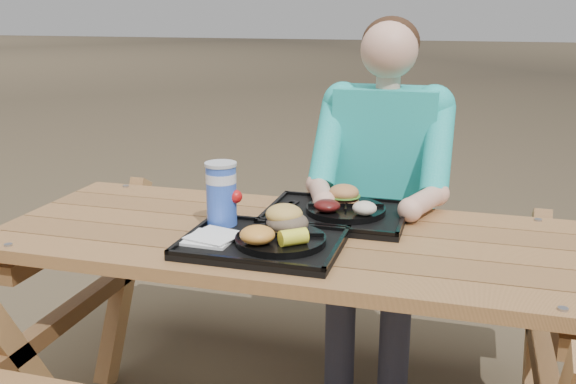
# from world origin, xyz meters

# --- Properties ---
(picnic_table) EXTENTS (1.80, 1.49, 0.75)m
(picnic_table) POSITION_xyz_m (0.00, 0.00, 0.38)
(picnic_table) COLOR #999999
(picnic_table) RESTS_ON ground
(tray_near) EXTENTS (0.45, 0.35, 0.02)m
(tray_near) POSITION_xyz_m (-0.04, -0.14, 0.76)
(tray_near) COLOR black
(tray_near) RESTS_ON picnic_table
(tray_far) EXTENTS (0.45, 0.35, 0.02)m
(tray_far) POSITION_xyz_m (0.11, 0.18, 0.76)
(tray_far) COLOR black
(tray_far) RESTS_ON picnic_table
(plate_near) EXTENTS (0.26, 0.26, 0.02)m
(plate_near) POSITION_xyz_m (0.02, -0.15, 0.78)
(plate_near) COLOR black
(plate_near) RESTS_ON tray_near
(plate_far) EXTENTS (0.26, 0.26, 0.02)m
(plate_far) POSITION_xyz_m (0.14, 0.19, 0.78)
(plate_far) COLOR black
(plate_far) RESTS_ON tray_far
(napkin_stack) EXTENTS (0.14, 0.14, 0.02)m
(napkin_stack) POSITION_xyz_m (-0.18, -0.18, 0.78)
(napkin_stack) COLOR white
(napkin_stack) RESTS_ON tray_near
(soda_cup) EXTENTS (0.09, 0.09, 0.19)m
(soda_cup) POSITION_xyz_m (-0.20, -0.04, 0.86)
(soda_cup) COLOR blue
(soda_cup) RESTS_ON tray_near
(condiment_bbq) EXTENTS (0.06, 0.06, 0.03)m
(condiment_bbq) POSITION_xyz_m (-0.04, -0.02, 0.79)
(condiment_bbq) COLOR black
(condiment_bbq) RESTS_ON tray_near
(condiment_mustard) EXTENTS (0.04, 0.04, 0.03)m
(condiment_mustard) POSITION_xyz_m (0.03, -0.02, 0.78)
(condiment_mustard) COLOR gold
(condiment_mustard) RESTS_ON tray_near
(sandwich) EXTENTS (0.12, 0.12, 0.12)m
(sandwich) POSITION_xyz_m (0.02, -0.09, 0.85)
(sandwich) COLOR gold
(sandwich) RESTS_ON plate_near
(mac_cheese) EXTENTS (0.10, 0.10, 0.05)m
(mac_cheese) POSITION_xyz_m (-0.03, -0.22, 0.81)
(mac_cheese) COLOR gold
(mac_cheese) RESTS_ON plate_near
(corn_cob) EXTENTS (0.11, 0.11, 0.04)m
(corn_cob) POSITION_xyz_m (0.07, -0.20, 0.81)
(corn_cob) COLOR #FFFB35
(corn_cob) RESTS_ON plate_near
(cutlery_far) EXTENTS (0.05, 0.16, 0.01)m
(cutlery_far) POSITION_xyz_m (-0.06, 0.18, 0.77)
(cutlery_far) COLOR black
(cutlery_far) RESTS_ON tray_far
(burger) EXTENTS (0.10, 0.10, 0.09)m
(burger) POSITION_xyz_m (0.13, 0.24, 0.84)
(burger) COLOR #BE7A43
(burger) RESTS_ON plate_far
(baked_beans) EXTENTS (0.09, 0.09, 0.04)m
(baked_beans) POSITION_xyz_m (0.09, 0.12, 0.81)
(baked_beans) COLOR #501110
(baked_beans) RESTS_ON plate_far
(potato_salad) EXTENTS (0.08, 0.08, 0.04)m
(potato_salad) POSITION_xyz_m (0.22, 0.12, 0.81)
(potato_salad) COLOR beige
(potato_salad) RESTS_ON plate_far
(diner) EXTENTS (0.48, 0.84, 1.28)m
(diner) POSITION_xyz_m (0.21, 0.61, 0.64)
(diner) COLOR #1AB1B9
(diner) RESTS_ON ground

